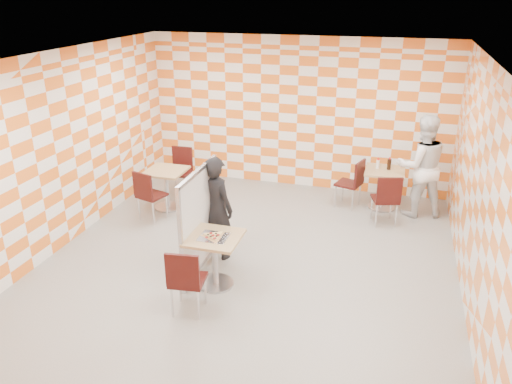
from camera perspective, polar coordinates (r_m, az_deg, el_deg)
room_shell at (r=7.28m, az=-0.01°, el=3.63°), size 7.00×7.00×7.00m
main_table at (r=6.84m, az=-4.73°, el=-6.88°), size 0.70×0.70×0.75m
second_table at (r=9.47m, az=14.40°, el=1.08°), size 0.70×0.70×0.75m
empty_table at (r=9.32m, az=-10.19°, el=1.10°), size 0.70×0.70×0.75m
chair_main_front at (r=6.26m, az=-8.06°, el=-9.66°), size 0.47×0.48×0.92m
chair_second_front at (r=8.76m, az=14.73°, el=-0.49°), size 0.53×0.53×0.92m
chair_second_side at (r=9.36m, az=11.09°, el=1.35°), size 0.53×0.53×0.92m
chair_empty_near at (r=8.84m, az=-12.27°, el=-0.02°), size 0.53×0.53×0.92m
chair_empty_far at (r=9.98m, az=-8.60°, el=2.89°), size 0.42×0.43×0.92m
partition at (r=7.10m, az=-6.45°, el=-3.21°), size 0.08×1.38×1.55m
man_dark at (r=7.44m, az=-4.55°, el=-1.81°), size 0.68×0.57×1.60m
man_white at (r=9.24m, az=18.36°, el=2.83°), size 1.06×0.93×1.85m
pizza_on_foil at (r=6.70m, az=-4.85°, el=-5.02°), size 0.40×0.40×0.04m
sport_bottle at (r=9.41m, az=13.75°, el=3.15°), size 0.06×0.06×0.20m
soda_bottle at (r=9.40m, az=14.98°, el=3.10°), size 0.07×0.07×0.23m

